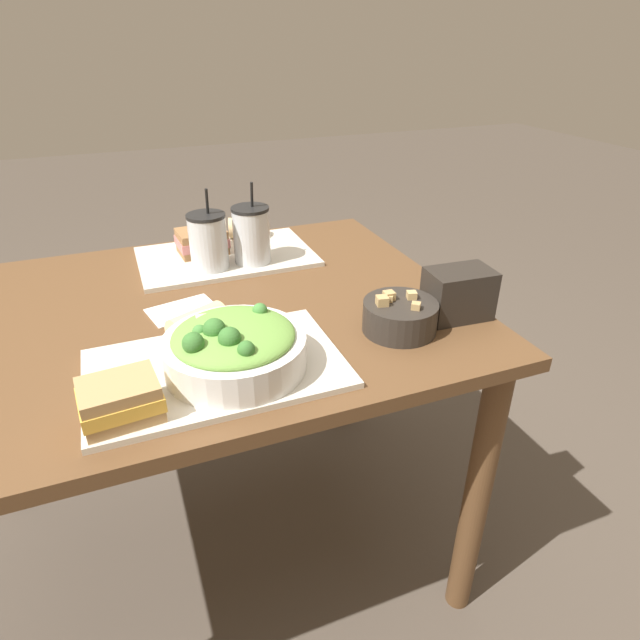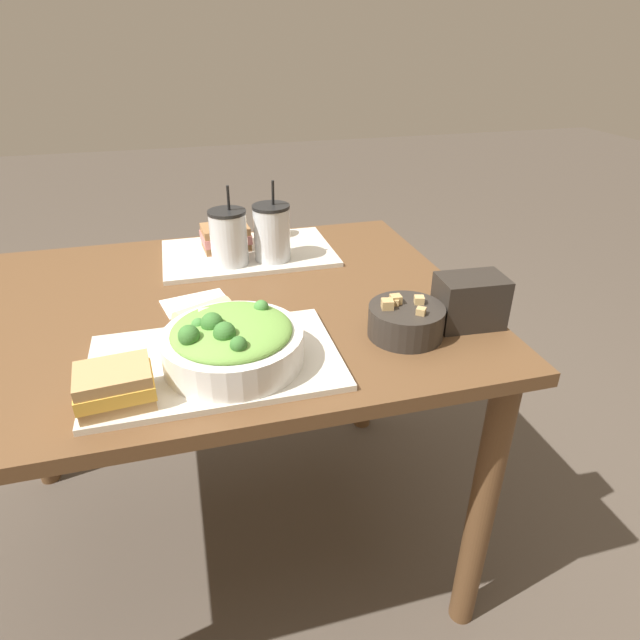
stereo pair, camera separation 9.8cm
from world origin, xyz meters
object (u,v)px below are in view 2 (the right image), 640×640
at_px(salad_bowl, 232,341).
at_px(drink_cup_dark, 229,239).
at_px(sandwich_near, 115,386).
at_px(drink_cup_red, 272,234).
at_px(baguette_near, 204,317).
at_px(chip_bag, 470,301).
at_px(baguette_far, 271,225).
at_px(soup_bowl, 406,320).
at_px(sandwich_far, 226,237).
at_px(napkin_folded, 196,303).

height_order(salad_bowl, drink_cup_dark, drink_cup_dark).
relative_size(sandwich_near, drink_cup_red, 0.62).
xyz_separation_m(baguette_near, drink_cup_red, (0.20, 0.34, 0.04)).
distance_m(sandwich_near, drink_cup_red, 0.65).
relative_size(salad_bowl, sandwich_near, 1.96).
bearing_deg(salad_bowl, chip_bag, 4.40).
bearing_deg(baguette_far, soup_bowl, -150.80).
height_order(sandwich_far, baguette_far, sandwich_far).
height_order(soup_bowl, sandwich_near, soup_bowl).
bearing_deg(sandwich_far, drink_cup_red, -49.33).
relative_size(soup_bowl, sandwich_far, 1.13).
xyz_separation_m(baguette_near, chip_bag, (0.53, -0.09, 0.01)).
relative_size(salad_bowl, drink_cup_red, 1.23).
height_order(salad_bowl, drink_cup_red, drink_cup_red).
height_order(baguette_far, chip_bag, chip_bag).
distance_m(soup_bowl, drink_cup_dark, 0.53).
xyz_separation_m(baguette_near, sandwich_far, (0.09, 0.45, 0.00)).
xyz_separation_m(baguette_far, drink_cup_red, (-0.03, -0.18, 0.04)).
bearing_deg(drink_cup_dark, soup_bowl, -55.76).
height_order(baguette_far, drink_cup_dark, drink_cup_dark).
bearing_deg(sandwich_near, salad_bowl, 14.29).
distance_m(drink_cup_dark, drink_cup_red, 0.11).
distance_m(sandwich_near, baguette_near, 0.25).
distance_m(sandwich_near, napkin_folded, 0.38).
bearing_deg(chip_bag, baguette_far, 119.92).
xyz_separation_m(salad_bowl, drink_cup_red, (0.16, 0.47, 0.02)).
xyz_separation_m(drink_cup_red, chip_bag, (0.33, -0.43, -0.03)).
bearing_deg(baguette_far, baguette_near, 170.93).
bearing_deg(chip_bag, baguette_near, 173.83).
xyz_separation_m(soup_bowl, drink_cup_red, (-0.19, 0.44, 0.05)).
bearing_deg(sandwich_near, sandwich_far, 63.51).
height_order(soup_bowl, baguette_near, soup_bowl).
bearing_deg(drink_cup_dark, chip_bag, -44.15).
height_order(sandwich_far, napkin_folded, sandwich_far).
relative_size(drink_cup_red, napkin_folded, 1.28).
relative_size(chip_bag, napkin_folded, 0.87).
distance_m(chip_bag, napkin_folded, 0.60).
xyz_separation_m(sandwich_far, drink_cup_dark, (-0.00, -0.11, 0.03)).
bearing_deg(soup_bowl, drink_cup_red, 113.20).
distance_m(soup_bowl, sandwich_far, 0.62).
relative_size(sandwich_near, sandwich_far, 0.96).
xyz_separation_m(baguette_far, napkin_folded, (-0.24, -0.37, -0.04)).
bearing_deg(napkin_folded, drink_cup_dark, 61.67).
bearing_deg(sandwich_near, napkin_folded, 61.97).
relative_size(soup_bowl, chip_bag, 1.07).
height_order(salad_bowl, sandwich_far, salad_bowl).
bearing_deg(drink_cup_red, napkin_folded, -138.39).
relative_size(soup_bowl, napkin_folded, 0.94).
height_order(salad_bowl, baguette_far, salad_bowl).
xyz_separation_m(soup_bowl, napkin_folded, (-0.40, 0.25, -0.03)).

